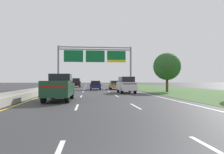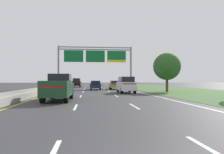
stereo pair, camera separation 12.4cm
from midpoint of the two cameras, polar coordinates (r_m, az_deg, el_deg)
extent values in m
plane|color=#333335|center=(38.20, -4.68, -3.33)|extent=(220.00, 220.00, 0.00)
cube|color=white|center=(13.77, -9.47, -7.77)|extent=(0.14, 3.00, 0.01)
cube|color=white|center=(22.72, -8.23, -5.03)|extent=(0.14, 3.00, 0.01)
cube|color=white|center=(31.70, -7.69, -3.84)|extent=(0.14, 3.00, 0.01)
cube|color=white|center=(40.69, -7.39, -3.17)|extent=(0.14, 3.00, 0.01)
cube|color=white|center=(49.68, -7.20, -2.75)|extent=(0.14, 3.00, 0.01)
cube|color=white|center=(58.67, -7.07, -2.45)|extent=(0.14, 3.00, 0.01)
cube|color=white|center=(67.67, -6.97, -2.24)|extent=(0.14, 3.00, 0.01)
cube|color=white|center=(76.67, -6.90, -2.07)|extent=(0.14, 3.00, 0.01)
cube|color=white|center=(85.66, -6.84, -1.94)|extent=(0.14, 3.00, 0.01)
cube|color=white|center=(5.75, 26.28, -17.56)|extent=(0.14, 3.00, 0.01)
cube|color=white|center=(14.06, 5.91, -7.63)|extent=(0.14, 3.00, 0.01)
cube|color=white|center=(22.90, 1.10, -5.00)|extent=(0.14, 3.00, 0.01)
cube|color=white|center=(31.83, -1.00, -3.83)|extent=(0.14, 3.00, 0.01)
cube|color=white|center=(40.79, -2.18, -3.17)|extent=(0.14, 3.00, 0.01)
cube|color=white|center=(49.76, -2.93, -2.75)|extent=(0.14, 3.00, 0.01)
cube|color=white|center=(58.74, -3.46, -2.45)|extent=(0.14, 3.00, 0.01)
cube|color=white|center=(67.73, -3.84, -2.24)|extent=(0.14, 3.00, 0.01)
cube|color=white|center=(76.72, -4.13, -2.07)|extent=(0.14, 3.00, 0.01)
cube|color=white|center=(85.71, -4.37, -1.94)|extent=(0.14, 3.00, 0.01)
cube|color=white|center=(38.82, 4.07, -3.29)|extent=(0.16, 106.00, 0.01)
cube|color=gold|center=(38.48, -13.51, -3.29)|extent=(0.16, 106.00, 0.01)
cube|color=#3D602D|center=(41.04, 15.21, -3.12)|extent=(14.00, 110.00, 0.02)
cube|color=#99968E|center=(38.56, -14.54, -2.88)|extent=(0.60, 110.00, 0.55)
cube|color=#99968E|center=(38.55, -14.54, -2.25)|extent=(0.25, 110.00, 0.30)
cylinder|color=gray|center=(44.73, -13.98, 2.55)|extent=(0.36, 0.36, 8.58)
cylinder|color=gray|center=(45.19, 4.85, 2.50)|extent=(0.36, 0.36, 8.58)
cube|color=gray|center=(44.78, -4.51, 7.76)|extent=(14.70, 0.24, 0.20)
cube|color=gray|center=(44.72, -4.51, 7.19)|extent=(14.70, 0.24, 0.20)
cube|color=#0C602D|center=(44.44, -10.12, 5.42)|extent=(3.83, 0.12, 2.36)
cube|color=#0C602D|center=(44.36, -4.51, 5.42)|extent=(3.83, 0.12, 2.36)
cube|color=#0C602D|center=(44.74, 1.08, 5.69)|extent=(3.83, 0.12, 1.86)
cube|color=yellow|center=(44.62, 1.08, 4.18)|extent=(3.83, 0.12, 0.50)
cube|color=#193D23|center=(18.22, -13.85, -3.16)|extent=(2.12, 5.44, 1.00)
cube|color=black|center=(19.05, -13.45, -0.38)|extent=(1.76, 1.94, 0.78)
cube|color=#B21414|center=(15.59, -15.34, -2.45)|extent=(1.68, 0.12, 0.12)
cube|color=#193D23|center=(16.50, -14.76, -1.32)|extent=(2.04, 1.99, 0.20)
cylinder|color=black|center=(20.20, -15.44, -4.35)|extent=(0.32, 0.85, 0.84)
cylinder|color=black|center=(19.96, -10.62, -4.40)|extent=(0.32, 0.85, 0.84)
cylinder|color=black|center=(16.61, -17.74, -5.11)|extent=(0.32, 0.85, 0.84)
cylinder|color=black|center=(16.32, -11.88, -5.20)|extent=(0.32, 0.85, 0.84)
cube|color=silver|center=(28.59, 3.59, -2.36)|extent=(1.95, 4.72, 1.05)
cube|color=black|center=(28.43, 3.65, -0.63)|extent=(1.66, 3.02, 0.68)
cube|color=#B21414|center=(26.32, 4.51, -1.81)|extent=(1.60, 0.10, 0.12)
cylinder|color=black|center=(30.05, 1.50, -3.29)|extent=(0.27, 0.76, 0.76)
cylinder|color=black|center=(30.33, 4.57, -3.26)|extent=(0.27, 0.76, 0.76)
cylinder|color=black|center=(26.90, 2.50, -3.58)|extent=(0.27, 0.76, 0.76)
cylinder|color=black|center=(27.21, 5.91, -3.54)|extent=(0.27, 0.76, 0.76)
cube|color=#A38438|center=(39.63, 0.61, -2.25)|extent=(1.85, 4.41, 0.72)
cube|color=black|center=(39.57, 0.61, -1.35)|extent=(1.58, 2.31, 0.52)
cube|color=#B21414|center=(37.48, 0.98, -2.00)|extent=(1.53, 0.09, 0.12)
cylinder|color=black|center=(41.04, -0.74, -2.70)|extent=(0.22, 0.66, 0.66)
cylinder|color=black|center=(41.22, 1.48, -2.69)|extent=(0.22, 0.66, 0.66)
cylinder|color=black|center=(38.07, -0.34, -2.85)|extent=(0.22, 0.66, 0.66)
cylinder|color=black|center=(38.26, 2.05, -2.84)|extent=(0.22, 0.66, 0.66)
cube|color=#161E47|center=(37.90, -4.43, -2.31)|extent=(1.95, 4.45, 0.72)
cube|color=black|center=(37.84, -4.43, -1.37)|extent=(1.63, 2.35, 0.52)
cube|color=#B21414|center=(35.73, -4.42, -2.05)|extent=(1.53, 0.13, 0.12)
cylinder|color=black|center=(39.41, -5.61, -2.78)|extent=(0.24, 0.67, 0.66)
cylinder|color=black|center=(39.41, -3.28, -2.78)|extent=(0.24, 0.67, 0.66)
cylinder|color=black|center=(36.42, -5.69, -2.93)|extent=(0.24, 0.67, 0.66)
cylinder|color=black|center=(36.42, -3.17, -2.94)|extent=(0.24, 0.67, 0.66)
cube|color=black|center=(52.26, -9.35, -1.66)|extent=(1.97, 4.73, 1.05)
cube|color=black|center=(52.10, -9.36, -0.71)|extent=(1.68, 3.02, 0.68)
cube|color=#B21414|center=(49.95, -9.53, -1.34)|extent=(1.60, 0.10, 0.12)
cylinder|color=black|center=(53.92, -10.11, -2.19)|extent=(0.27, 0.76, 0.76)
cylinder|color=black|center=(53.82, -8.37, -2.20)|extent=(0.27, 0.76, 0.76)
cylinder|color=black|center=(50.74, -10.40, -2.27)|extent=(0.27, 0.76, 0.76)
cylinder|color=black|center=(50.63, -8.55, -2.28)|extent=(0.27, 0.76, 0.76)
cylinder|color=#4C3823|center=(32.12, 14.12, -1.94)|extent=(0.36, 0.36, 2.07)
sphere|color=#285623|center=(32.17, 14.10, 2.70)|extent=(3.91, 3.91, 3.91)
camera|label=1|loc=(0.06, -90.10, 0.00)|focal=34.89mm
camera|label=2|loc=(0.06, 89.90, 0.00)|focal=34.89mm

